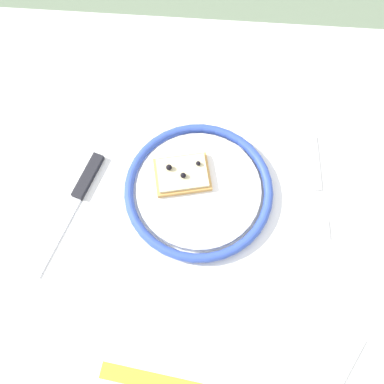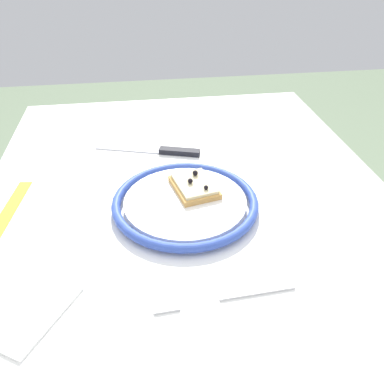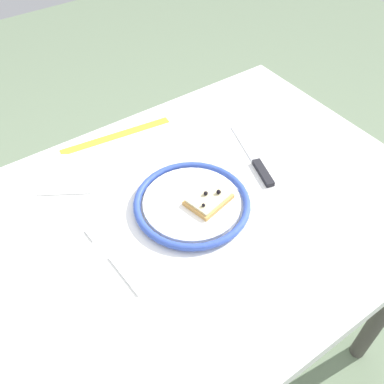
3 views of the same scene
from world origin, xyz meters
TOP-DOWN VIEW (x-y plane):
  - ground_plane at (0.00, 0.00)m, footprint 6.00×6.00m
  - dining_table at (0.00, 0.00)m, footprint 1.10×0.77m
  - plate at (0.02, 0.01)m, footprint 0.26×0.26m
  - pizza_slice_near at (0.05, -0.01)m, footprint 0.11×0.09m
  - knife at (0.23, 0.03)m, footprint 0.09×0.23m
  - fork at (-0.20, -0.01)m, footprint 0.03×0.20m
  - measuring_tape at (-0.01, 0.33)m, footprint 0.30×0.06m
  - napkin at (-0.17, 0.27)m, footprint 0.18×0.18m

SIDE VIEW (x-z plane):
  - ground_plane at x=0.00m, z-range 0.00..0.00m
  - dining_table at x=0.00m, z-range 0.29..1.06m
  - measuring_tape at x=-0.01m, z-range 0.76..0.77m
  - napkin at x=-0.17m, z-range 0.76..0.77m
  - fork at x=-0.20m, z-range 0.76..0.77m
  - knife at x=0.23m, z-range 0.76..0.77m
  - plate at x=0.02m, z-range 0.76..0.79m
  - pizza_slice_near at x=0.05m, z-range 0.78..0.80m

